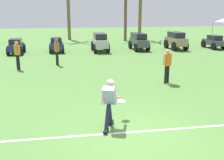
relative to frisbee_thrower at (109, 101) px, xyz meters
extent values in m
plane|color=#53823B|center=(0.56, -0.70, -0.79)|extent=(80.00, 80.00, 0.00)
cube|color=white|center=(0.56, -0.44, -0.79)|extent=(18.65, 0.21, 0.01)
cylinder|color=#191E38|center=(0.02, 0.04, -0.43)|extent=(0.24, 0.37, 0.72)
cube|color=black|center=(0.08, 0.19, -0.74)|extent=(0.19, 0.28, 0.10)
cylinder|color=#191E38|center=(-0.10, -0.24, -0.43)|extent=(0.27, 0.45, 0.69)
cube|color=black|center=(-0.15, -0.38, -0.74)|extent=(0.19, 0.28, 0.10)
cube|color=#9EA3D1|center=(0.00, 0.01, 0.17)|extent=(0.47, 0.52, 0.57)
sphere|color=beige|center=(0.05, 0.12, 0.51)|extent=(0.27, 0.27, 0.21)
cylinder|color=white|center=(0.05, 0.12, 0.54)|extent=(0.28, 0.28, 0.03)
cylinder|color=beige|center=(0.27, 0.20, 0.03)|extent=(0.29, 0.56, 0.27)
cylinder|color=beige|center=(-0.20, 0.04, 0.15)|extent=(0.18, 0.29, 0.49)
cylinder|color=white|center=(0.46, 0.60, -0.24)|extent=(0.37, 0.37, 0.08)
cylinder|color=black|center=(-1.70, 9.12, -0.38)|extent=(0.14, 0.14, 0.82)
cylinder|color=black|center=(-1.76, 9.29, -0.38)|extent=(0.14, 0.14, 0.82)
cube|color=orange|center=(-1.73, 9.20, 0.30)|extent=(0.30, 0.39, 0.54)
cylinder|color=#936B4C|center=(-1.66, 9.01, 0.31)|extent=(0.09, 0.09, 0.52)
cylinder|color=#936B4C|center=(-1.80, 9.40, 0.31)|extent=(0.09, 0.09, 0.52)
sphere|color=#936B4C|center=(-1.73, 9.20, 0.67)|extent=(0.26, 0.26, 0.20)
cylinder|color=black|center=(-3.77, 8.32, -0.38)|extent=(0.15, 0.15, 0.82)
cylinder|color=black|center=(-3.88, 8.46, -0.38)|extent=(0.15, 0.15, 0.82)
cube|color=orange|center=(-3.83, 8.39, 0.30)|extent=(0.36, 0.39, 0.54)
cylinder|color=tan|center=(-3.70, 8.22, 0.31)|extent=(0.10, 0.10, 0.52)
cylinder|color=tan|center=(-3.95, 8.56, 0.31)|extent=(0.10, 0.10, 0.52)
sphere|color=tan|center=(-3.83, 8.39, 0.67)|extent=(0.28, 0.28, 0.20)
cylinder|color=black|center=(3.21, 4.29, -0.38)|extent=(0.15, 0.15, 0.82)
cylinder|color=black|center=(3.36, 4.39, -0.38)|extent=(0.15, 0.15, 0.82)
cube|color=orange|center=(3.28, 4.34, 0.30)|extent=(0.39, 0.35, 0.54)
cylinder|color=beige|center=(3.11, 4.22, 0.31)|extent=(0.10, 0.10, 0.52)
cylinder|color=beige|center=(3.46, 4.46, 0.31)|extent=(0.10, 0.10, 0.52)
sphere|color=beige|center=(3.28, 4.34, 0.67)|extent=(0.28, 0.28, 0.20)
cube|color=navy|center=(-4.83, 14.01, -0.28)|extent=(0.92, 2.21, 0.42)
cube|color=#1E232B|center=(-4.83, 13.91, 0.12)|extent=(0.80, 1.11, 0.38)
cylinder|color=black|center=(-5.29, 14.78, -0.49)|extent=(0.19, 0.60, 0.60)
cylinder|color=black|center=(-4.39, 14.79, -0.49)|extent=(0.19, 0.60, 0.60)
cylinder|color=black|center=(-5.28, 13.24, -0.49)|extent=(0.19, 0.60, 0.60)
cylinder|color=black|center=(-4.38, 13.25, -0.49)|extent=(0.19, 0.60, 0.60)
cube|color=navy|center=(-1.93, 14.45, -0.28)|extent=(0.98, 2.23, 0.42)
cube|color=#1E232B|center=(-1.92, 14.35, 0.12)|extent=(0.83, 1.13, 0.38)
cylinder|color=black|center=(-2.40, 15.20, -0.49)|extent=(0.20, 0.61, 0.60)
cylinder|color=black|center=(-1.50, 15.23, -0.49)|extent=(0.20, 0.61, 0.60)
cylinder|color=black|center=(-2.35, 13.66, -0.49)|extent=(0.20, 0.61, 0.60)
cylinder|color=black|center=(-1.45, 13.70, -0.49)|extent=(0.20, 0.61, 0.60)
cube|color=#B7BABF|center=(1.39, 13.99, -0.13)|extent=(1.04, 2.37, 0.60)
cube|color=#1E232B|center=(1.39, 14.04, 0.39)|extent=(0.90, 1.57, 0.44)
cylinder|color=black|center=(0.88, 14.76, -0.43)|extent=(0.20, 0.72, 0.72)
cylinder|color=black|center=(1.86, 14.79, -0.43)|extent=(0.20, 0.72, 0.72)
cylinder|color=black|center=(0.92, 13.20, -0.43)|extent=(0.20, 0.72, 0.72)
cylinder|color=black|center=(1.90, 13.23, -0.43)|extent=(0.20, 0.72, 0.72)
cube|color=#474C51|center=(4.55, 14.31, -0.19)|extent=(1.06, 2.44, 0.55)
cube|color=#1E232B|center=(4.54, 14.46, 0.32)|extent=(0.92, 1.83, 0.46)
cylinder|color=black|center=(4.03, 15.12, -0.46)|extent=(0.21, 0.67, 0.66)
cylinder|color=black|center=(4.99, 15.16, -0.46)|extent=(0.21, 0.67, 0.66)
cylinder|color=black|center=(4.10, 13.45, -0.46)|extent=(0.21, 0.67, 0.66)
cylinder|color=black|center=(5.06, 13.49, -0.46)|extent=(0.21, 0.67, 0.66)
cube|color=#998466|center=(7.58, 14.14, -0.13)|extent=(1.11, 2.40, 0.60)
cube|color=#1E232B|center=(7.58, 14.19, 0.39)|extent=(0.95, 1.60, 0.44)
cylinder|color=black|center=(7.05, 14.89, -0.43)|extent=(0.22, 0.73, 0.72)
cylinder|color=black|center=(8.03, 14.95, -0.43)|extent=(0.22, 0.73, 0.72)
cylinder|color=black|center=(7.14, 13.34, -0.43)|extent=(0.22, 0.73, 0.72)
cylinder|color=black|center=(8.12, 13.39, -0.43)|extent=(0.22, 0.73, 0.72)
cube|color=#474C51|center=(10.87, 14.16, -0.28)|extent=(1.03, 2.25, 0.42)
cube|color=#1E232B|center=(10.88, 14.06, 0.12)|extent=(0.86, 1.15, 0.38)
cylinder|color=black|center=(10.38, 14.90, -0.49)|extent=(0.22, 0.61, 0.60)
cylinder|color=black|center=(11.27, 14.96, -0.49)|extent=(0.22, 0.61, 0.60)
cylinder|color=black|center=(10.47, 13.37, -0.49)|extent=(0.22, 0.61, 0.60)
cylinder|color=black|center=(11.37, 13.42, -0.49)|extent=(0.22, 0.61, 0.60)
cylinder|color=brown|center=(-0.83, 22.53, 2.48)|extent=(0.33, 0.33, 6.55)
cylinder|color=brown|center=(4.74, 20.59, 1.71)|extent=(0.29, 0.29, 5.00)
cylinder|color=brown|center=(6.54, 21.76, 2.63)|extent=(0.35, 0.35, 6.84)
cylinder|color=#B2B5BA|center=(12.28, 17.13, 0.26)|extent=(0.06, 0.06, 2.10)
camera|label=1|loc=(-1.12, -7.43, 2.59)|focal=45.00mm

